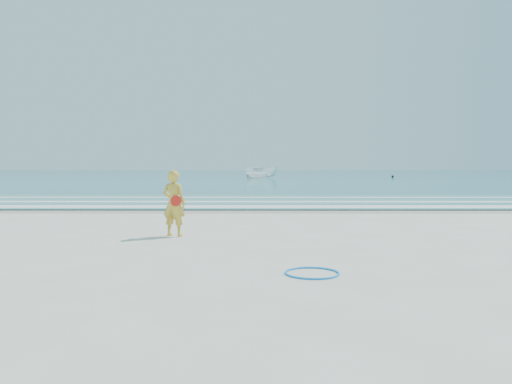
{
  "coord_description": "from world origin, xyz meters",
  "views": [
    {
      "loc": [
        -0.07,
        -10.62,
        1.77
      ],
      "look_at": [
        -0.13,
        4.0,
        1.0
      ],
      "focal_mm": 35.0,
      "sensor_mm": 36.0,
      "label": 1
    }
  ],
  "objects": [
    {
      "name": "foam_mid",
      "position": [
        0.0,
        13.2,
        0.05
      ],
      "size": [
        400.0,
        0.9,
        0.01
      ],
      "primitive_type": "cube",
      "color": "white",
      "rests_on": "shallow"
    },
    {
      "name": "hoop",
      "position": [
        0.81,
        -2.54,
        0.02
      ],
      "size": [
        1.05,
        1.05,
        0.03
      ],
      "primitive_type": "torus",
      "rotation": [
        0.0,
        0.0,
        -0.18
      ],
      "color": "#0E8DFF",
      "rests_on": "ground"
    },
    {
      "name": "woman",
      "position": [
        -2.18,
        1.83,
        0.83
      ],
      "size": [
        0.7,
        0.57,
        1.66
      ],
      "color": "gold",
      "rests_on": "ground"
    },
    {
      "name": "boat",
      "position": [
        0.43,
        58.12,
        0.95
      ],
      "size": [
        4.94,
        2.51,
        1.82
      ],
      "primitive_type": "imported",
      "rotation": [
        0.0,
        0.0,
        1.41
      ],
      "color": "white",
      "rests_on": "ocean"
    },
    {
      "name": "buoy",
      "position": [
        19.78,
        62.8,
        0.22
      ],
      "size": [
        0.37,
        0.37,
        0.37
      ],
      "primitive_type": "sphere",
      "color": "black",
      "rests_on": "ocean"
    },
    {
      "name": "foam_near",
      "position": [
        0.0,
        10.3,
        0.05
      ],
      "size": [
        400.0,
        1.4,
        0.01
      ],
      "primitive_type": "cube",
      "color": "white",
      "rests_on": "shallow"
    },
    {
      "name": "wet_sand",
      "position": [
        0.0,
        9.0,
        0.0
      ],
      "size": [
        400.0,
        2.4,
        0.0
      ],
      "primitive_type": "cube",
      "color": "#B2A893",
      "rests_on": "ground"
    },
    {
      "name": "ocean",
      "position": [
        0.0,
        105.0,
        0.02
      ],
      "size": [
        400.0,
        190.0,
        0.04
      ],
      "primitive_type": "cube",
      "color": "#19727F",
      "rests_on": "ground"
    },
    {
      "name": "shallow",
      "position": [
        0.0,
        14.0,
        0.04
      ],
      "size": [
        400.0,
        10.0,
        0.01
      ],
      "primitive_type": "cube",
      "color": "#59B7AD",
      "rests_on": "ocean"
    },
    {
      "name": "ground",
      "position": [
        0.0,
        0.0,
        0.0
      ],
      "size": [
        400.0,
        400.0,
        0.0
      ],
      "primitive_type": "plane",
      "color": "silver",
      "rests_on": "ground"
    },
    {
      "name": "foam_far",
      "position": [
        0.0,
        16.5,
        0.05
      ],
      "size": [
        400.0,
        0.6,
        0.01
      ],
      "primitive_type": "cube",
      "color": "white",
      "rests_on": "shallow"
    }
  ]
}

